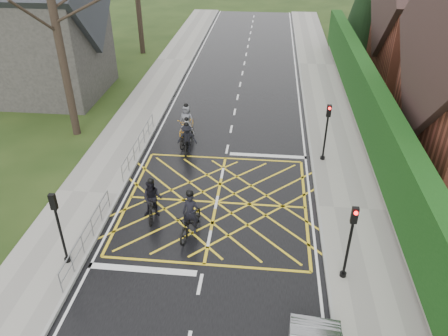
% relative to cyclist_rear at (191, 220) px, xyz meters
% --- Properties ---
extents(ground, '(120.00, 120.00, 0.00)m').
position_rel_cyclist_rear_xyz_m(ground, '(0.79, 2.21, -0.68)').
color(ground, black).
rests_on(ground, ground).
extents(road, '(9.00, 80.00, 0.01)m').
position_rel_cyclist_rear_xyz_m(road, '(0.79, 2.21, -0.67)').
color(road, black).
rests_on(road, ground).
extents(sidewalk_right, '(3.00, 80.00, 0.15)m').
position_rel_cyclist_rear_xyz_m(sidewalk_right, '(6.79, 2.21, -0.60)').
color(sidewalk_right, gray).
rests_on(sidewalk_right, ground).
extents(sidewalk_left, '(3.00, 80.00, 0.15)m').
position_rel_cyclist_rear_xyz_m(sidewalk_left, '(-5.21, 2.21, -0.60)').
color(sidewalk_left, gray).
rests_on(sidewalk_left, ground).
extents(stone_wall, '(0.50, 38.00, 0.70)m').
position_rel_cyclist_rear_xyz_m(stone_wall, '(8.54, 8.21, -0.33)').
color(stone_wall, slate).
rests_on(stone_wall, ground).
extents(hedge, '(0.90, 38.00, 2.80)m').
position_rel_cyclist_rear_xyz_m(hedge, '(8.54, 8.21, 1.42)').
color(hedge, black).
rests_on(hedge, stone_wall).
extents(house_far, '(9.80, 8.80, 10.30)m').
position_rel_cyclist_rear_xyz_m(house_far, '(15.54, 20.21, 3.68)').
color(house_far, brown).
rests_on(house_far, ground).
extents(church, '(8.80, 7.80, 11.00)m').
position_rel_cyclist_rear_xyz_m(church, '(-12.75, 14.21, 4.25)').
color(church, '#2D2B28').
rests_on(church, ground).
extents(railing_south, '(0.05, 5.04, 1.03)m').
position_rel_cyclist_rear_xyz_m(railing_south, '(-3.86, -1.29, 0.10)').
color(railing_south, slate).
rests_on(railing_south, ground).
extents(railing_north, '(0.05, 6.04, 1.03)m').
position_rel_cyclist_rear_xyz_m(railing_north, '(-3.86, 6.21, 0.11)').
color(railing_north, slate).
rests_on(railing_north, ground).
extents(traffic_light_ne, '(0.24, 0.31, 3.21)m').
position_rel_cyclist_rear_xyz_m(traffic_light_ne, '(5.89, 6.41, 0.99)').
color(traffic_light_ne, black).
rests_on(traffic_light_ne, ground).
extents(traffic_light_se, '(0.24, 0.31, 3.21)m').
position_rel_cyclist_rear_xyz_m(traffic_light_se, '(5.89, -1.99, 0.99)').
color(traffic_light_se, black).
rests_on(traffic_light_se, ground).
extents(traffic_light_sw, '(0.24, 0.31, 3.21)m').
position_rel_cyclist_rear_xyz_m(traffic_light_sw, '(-4.31, -2.28, 0.99)').
color(traffic_light_sw, black).
rests_on(traffic_light_sw, ground).
extents(cyclist_rear, '(1.17, 2.25, 2.08)m').
position_rel_cyclist_rear_xyz_m(cyclist_rear, '(0.00, 0.00, 0.00)').
color(cyclist_rear, black).
rests_on(cyclist_rear, ground).
extents(cyclist_back, '(0.92, 1.96, 1.93)m').
position_rel_cyclist_rear_xyz_m(cyclist_back, '(-1.81, 0.94, 0.05)').
color(cyclist_back, black).
rests_on(cyclist_back, ground).
extents(cyclist_mid, '(1.09, 1.86, 1.76)m').
position_rel_cyclist_rear_xyz_m(cyclist_mid, '(-1.34, 6.69, -0.03)').
color(cyclist_mid, black).
rests_on(cyclist_mid, ground).
extents(cyclist_front, '(0.98, 1.76, 1.70)m').
position_rel_cyclist_rear_xyz_m(cyclist_front, '(-1.48, 7.45, -0.05)').
color(cyclist_front, black).
rests_on(cyclist_front, ground).
extents(cyclist_lead, '(1.10, 2.00, 1.84)m').
position_rel_cyclist_rear_xyz_m(cyclist_lead, '(-1.77, 8.98, -0.04)').
color(cyclist_lead, orange).
rests_on(cyclist_lead, ground).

